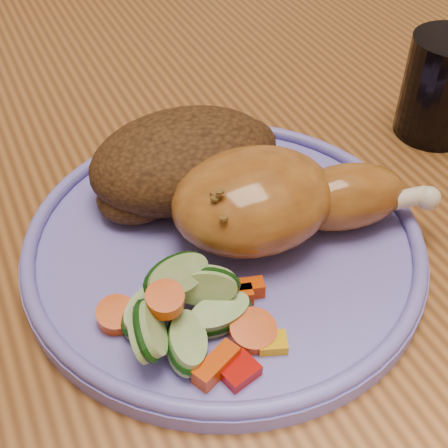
# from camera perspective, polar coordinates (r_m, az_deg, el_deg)

# --- Properties ---
(dining_table) EXTENTS (0.90, 1.40, 0.75)m
(dining_table) POSITION_cam_1_polar(r_m,az_deg,el_deg) (0.59, 5.29, 0.61)
(dining_table) COLOR brown
(dining_table) RESTS_ON ground
(chair_far) EXTENTS (0.42, 0.42, 0.91)m
(chair_far) POSITION_cam_1_polar(r_m,az_deg,el_deg) (1.17, -10.71, 13.28)
(chair_far) COLOR #4C2D16
(chair_far) RESTS_ON ground
(plate) EXTENTS (0.27, 0.27, 0.01)m
(plate) POSITION_cam_1_polar(r_m,az_deg,el_deg) (0.43, 0.00, -2.04)
(plate) COLOR #6C63C6
(plate) RESTS_ON dining_table
(plate_rim) EXTENTS (0.27, 0.27, 0.01)m
(plate_rim) POSITION_cam_1_polar(r_m,az_deg,el_deg) (0.42, 0.00, -0.99)
(plate_rim) COLOR #6C63C6
(plate_rim) RESTS_ON plate
(chicken_leg) EXTENTS (0.18, 0.10, 0.06)m
(chicken_leg) POSITION_cam_1_polar(r_m,az_deg,el_deg) (0.42, 4.81, 2.29)
(chicken_leg) COLOR #A15E21
(chicken_leg) RESTS_ON plate
(rice_pilaf) EXTENTS (0.15, 0.10, 0.06)m
(rice_pilaf) POSITION_cam_1_polar(r_m,az_deg,el_deg) (0.46, -3.42, 5.85)
(rice_pilaf) COLOR #442711
(rice_pilaf) RESTS_ON plate
(vegetable_pile) EXTENTS (0.10, 0.10, 0.05)m
(vegetable_pile) POSITION_cam_1_polar(r_m,az_deg,el_deg) (0.37, -3.48, -8.08)
(vegetable_pile) COLOR #A50A05
(vegetable_pile) RESTS_ON plate
(drinking_glass) EXTENTS (0.07, 0.07, 0.09)m
(drinking_glass) POSITION_cam_1_polar(r_m,az_deg,el_deg) (0.56, 19.34, 11.71)
(drinking_glass) COLOR black
(drinking_glass) RESTS_ON dining_table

